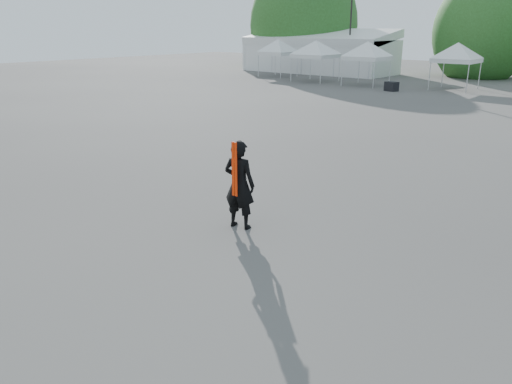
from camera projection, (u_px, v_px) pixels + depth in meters
The scene contains 11 objects.
ground at pixel (296, 225), 11.64m from camera, with size 120.00×120.00×0.00m, color #474442.
marquee at pixel (319, 52), 49.92m from camera, with size 15.00×6.25×4.23m.
light_pole_west at pixel (351, 11), 45.58m from camera, with size 0.60×0.25×10.30m.
tree_far_w at pixel (303, 25), 53.73m from camera, with size 4.80×4.80×7.30m.
tree_mid_w at pixel (483, 32), 44.50m from camera, with size 4.16×4.16×6.33m.
tent_a at pixel (278, 42), 45.27m from camera, with size 3.91×3.91×3.88m.
tent_b at pixel (316, 44), 41.09m from camera, with size 4.39×4.39×3.88m.
tent_c at pixel (368, 45), 38.18m from camera, with size 4.14×4.14×3.88m.
tent_d at pixel (458, 46), 35.63m from camera, with size 4.08×4.08×3.88m.
man at pixel (239, 185), 11.19m from camera, with size 0.83×0.63×2.04m.
crate_west at pixel (391, 86), 35.69m from camera, with size 0.84×0.66×0.66m, color black.
Camera 1 is at (6.17, -8.93, 4.39)m, focal length 35.00 mm.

